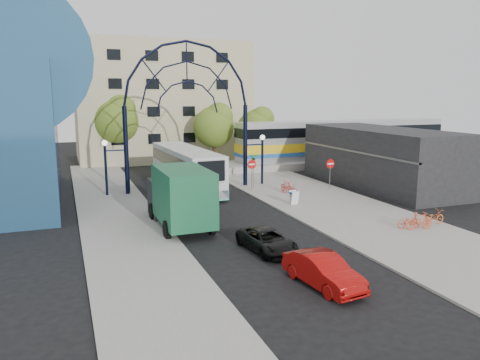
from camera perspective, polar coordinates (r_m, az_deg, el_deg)
name	(u,v)px	position (r m, az deg, el deg)	size (l,w,h in m)	color
ground	(253,238)	(26.21, 1.63, -7.08)	(120.00, 120.00, 0.00)	black
sidewalk_east	(338,209)	(33.23, 11.83, -3.42)	(8.00, 56.00, 0.12)	gray
plaza_west	(121,221)	(30.29, -14.32, -4.88)	(5.00, 50.00, 0.12)	gray
gateway_arch	(187,86)	(38.32, -6.46, 11.36)	(13.64, 0.44, 12.10)	black
stop_sign	(252,167)	(38.38, 1.45, 1.58)	(0.80, 0.07, 2.50)	slate
do_not_enter_sign	(330,167)	(39.41, 10.94, 1.60)	(0.76, 0.07, 2.48)	slate
street_name_sign	(254,164)	(39.06, 1.66, 1.94)	(0.70, 0.70, 2.80)	slate
sandwich_board	(294,196)	(33.56, 6.60, -1.94)	(0.55, 0.61, 0.99)	white
commercial_block_east	(381,158)	(42.17, 16.77, 2.64)	(6.00, 16.00, 5.00)	black
apartment_block	(161,102)	(59.22, -9.65, 9.41)	(20.00, 12.10, 14.00)	#C0B585
train_platform	(342,161)	(54.44, 12.35, 2.27)	(32.00, 5.00, 0.80)	gray
train_car	(343,139)	(54.16, 12.45, 4.89)	(25.10, 3.05, 4.20)	#B7B7BC
tree_north_a	(215,125)	(51.58, -3.06, 6.75)	(4.48, 4.48, 7.00)	#382314
tree_north_b	(117,118)	(53.40, -14.77, 7.26)	(5.12, 5.12, 8.00)	#382314
tree_north_c	(258,125)	(55.56, 2.25, 6.68)	(4.16, 4.16, 6.50)	#382314
city_bus	(186,168)	(39.43, -6.59, 1.46)	(3.39, 12.61, 3.43)	silver
green_truck	(179,197)	(28.24, -7.41, -2.03)	(2.88, 7.31, 3.68)	black
black_suv	(267,240)	(23.99, 3.31, -7.37)	(1.86, 4.03, 1.12)	black
red_sedan	(323,271)	(20.02, 10.10, -10.84)	(1.43, 4.11, 1.36)	#980B09
bike_near_a	(289,189)	(37.25, 6.04, -1.05)	(0.53, 1.51, 0.79)	red
bike_near_b	(286,186)	(37.86, 5.68, -0.77)	(0.43, 1.51, 0.91)	red
bike_far_a	(409,221)	(29.29, 19.95, -4.75)	(0.55, 1.58, 0.83)	red
bike_far_b	(419,221)	(29.24, 21.02, -4.65)	(0.48, 1.70, 1.02)	#CE4C29
bike_far_c	(433,218)	(30.51, 22.51, -4.25)	(0.61, 1.74, 0.91)	#D06129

